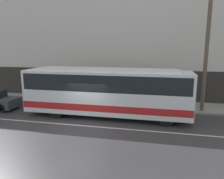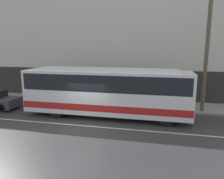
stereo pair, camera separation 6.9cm
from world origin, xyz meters
name	(u,v)px [view 1 (the left image)]	position (x,y,z in m)	size (l,w,h in m)	color
ground_plane	(83,126)	(0.00, 0.00, 0.00)	(60.00, 60.00, 0.00)	#38383A
sidewalk	(105,102)	(0.00, 5.56, 0.07)	(60.00, 3.12, 0.14)	gray
building_facade	(109,40)	(0.00, 7.27, 5.39)	(60.00, 0.35, 11.19)	silver
lane_stripe	(83,126)	(0.00, 0.00, 0.00)	(54.00, 0.14, 0.01)	beige
transit_bus	(106,90)	(0.98, 2.16, 1.89)	(11.35, 2.56, 3.35)	white
utility_pole_near	(207,51)	(7.70, 4.52, 4.50)	(0.27, 0.27, 8.71)	brown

